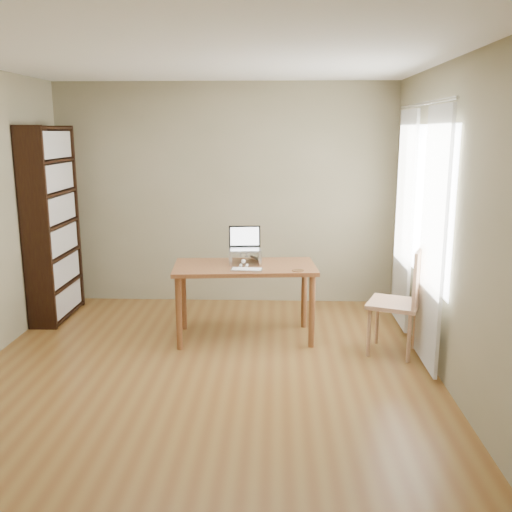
# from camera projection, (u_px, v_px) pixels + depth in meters

# --- Properties ---
(room) EXTENTS (4.04, 4.54, 2.64)m
(room) POSITION_uv_depth(u_px,v_px,m) (204.00, 225.00, 4.57)
(room) COLOR brown
(room) RESTS_ON ground
(bookshelf) EXTENTS (0.30, 0.90, 2.10)m
(bookshelf) POSITION_uv_depth(u_px,v_px,m) (52.00, 224.00, 6.20)
(bookshelf) COLOR black
(bookshelf) RESTS_ON ground
(curtains) EXTENTS (0.03, 1.90, 2.25)m
(curtains) POSITION_uv_depth(u_px,v_px,m) (417.00, 227.00, 5.30)
(curtains) COLOR white
(curtains) RESTS_ON ground
(desk) EXTENTS (1.44, 0.81, 0.75)m
(desk) POSITION_uv_depth(u_px,v_px,m) (245.00, 275.00, 5.62)
(desk) COLOR brown
(desk) RESTS_ON ground
(laptop_stand) EXTENTS (0.32, 0.25, 0.13)m
(laptop_stand) POSITION_uv_depth(u_px,v_px,m) (245.00, 255.00, 5.66)
(laptop_stand) COLOR silver
(laptop_stand) RESTS_ON desk
(laptop) EXTENTS (0.33, 0.29, 0.23)m
(laptop) POSITION_uv_depth(u_px,v_px,m) (245.00, 244.00, 5.69)
(laptop) COLOR silver
(laptop) RESTS_ON laptop_stand
(keyboard) EXTENTS (0.31, 0.15, 0.02)m
(keyboard) POSITION_uv_depth(u_px,v_px,m) (247.00, 270.00, 5.38)
(keyboard) COLOR silver
(keyboard) RESTS_ON desk
(coaster) EXTENTS (0.11, 0.11, 0.01)m
(coaster) POSITION_uv_depth(u_px,v_px,m) (298.00, 271.00, 5.38)
(coaster) COLOR brown
(coaster) RESTS_ON desk
(cat) EXTENTS (0.23, 0.47, 0.14)m
(cat) POSITION_uv_depth(u_px,v_px,m) (245.00, 257.00, 5.70)
(cat) COLOR #423D34
(cat) RESTS_ON desk
(chair) EXTENTS (0.58, 0.58, 1.01)m
(chair) POSITION_uv_depth(u_px,v_px,m) (403.00, 297.00, 5.25)
(chair) COLOR tan
(chair) RESTS_ON ground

